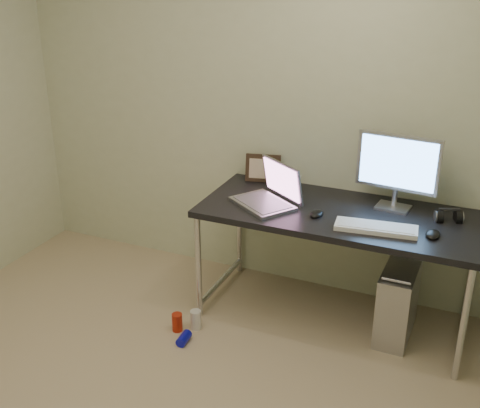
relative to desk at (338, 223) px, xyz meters
name	(u,v)px	position (x,y,z in m)	size (l,w,h in m)	color
wall_back	(256,106)	(-0.70, 0.37, 0.57)	(3.50, 0.02, 2.50)	beige
desk	(338,223)	(0.00, 0.00, 0.00)	(1.68, 0.73, 0.75)	black
tower_computer	(398,302)	(0.41, -0.03, -0.44)	(0.20, 0.44, 0.49)	#B1B2B6
cable_a	(402,252)	(0.36, 0.32, -0.28)	(0.01, 0.01, 0.70)	black
cable_b	(415,258)	(0.45, 0.30, -0.30)	(0.01, 0.01, 0.72)	black
can_red	(177,322)	(-0.85, -0.54, -0.62)	(0.07, 0.07, 0.12)	#AB230F
can_white	(196,320)	(-0.75, -0.47, -0.61)	(0.07, 0.07, 0.13)	silver
can_blue	(184,338)	(-0.75, -0.64, -0.64)	(0.06, 0.06, 0.11)	#0F12C0
laptop	(270,194)	(-0.43, -0.05, 0.14)	(0.48, 0.47, 0.26)	#B3B2B9
monitor	(398,166)	(0.29, 0.19, 0.35)	(0.50, 0.16, 0.47)	#B3B2B9
keyboard	(376,228)	(0.26, -0.17, 0.09)	(0.46, 0.15, 0.03)	white
mouse_right	(433,233)	(0.57, -0.13, 0.10)	(0.08, 0.12, 0.04)	black
mouse_left	(317,212)	(-0.11, -0.11, 0.09)	(0.07, 0.12, 0.04)	black
headphones	(448,217)	(0.62, 0.12, 0.10)	(0.17, 0.10, 0.10)	black
picture_frame	(263,168)	(-0.61, 0.29, 0.17)	(0.24, 0.03, 0.19)	black
webcam	(298,178)	(-0.34, 0.24, 0.15)	(0.04, 0.03, 0.11)	silver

